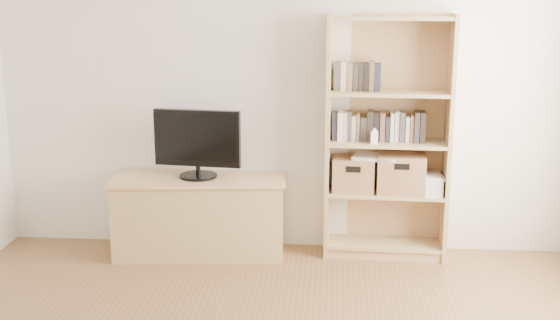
# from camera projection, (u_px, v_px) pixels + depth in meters

# --- Properties ---
(back_wall) EXTENTS (4.50, 0.02, 2.60)m
(back_wall) POSITION_uv_depth(u_px,v_px,m) (284.00, 86.00, 5.43)
(back_wall) COLOR silver
(back_wall) RESTS_ON floor
(tv_stand) EXTENTS (1.34, 0.61, 0.59)m
(tv_stand) POSITION_uv_depth(u_px,v_px,m) (199.00, 217.00, 5.48)
(tv_stand) COLOR tan
(tv_stand) RESTS_ON floor
(bookshelf) EXTENTS (0.94, 0.37, 1.86)m
(bookshelf) POSITION_uv_depth(u_px,v_px,m) (388.00, 139.00, 5.30)
(bookshelf) COLOR tan
(bookshelf) RESTS_ON floor
(television) EXTENTS (0.67, 0.13, 0.53)m
(television) POSITION_uv_depth(u_px,v_px,m) (197.00, 143.00, 5.34)
(television) COLOR black
(television) RESTS_ON tv_stand
(books_row_mid) EXTENTS (0.88, 0.20, 0.23)m
(books_row_mid) POSITION_uv_depth(u_px,v_px,m) (388.00, 126.00, 5.30)
(books_row_mid) COLOR #252234
(books_row_mid) RESTS_ON bookshelf
(books_row_upper) EXTENTS (0.36, 0.16, 0.19)m
(books_row_upper) POSITION_uv_depth(u_px,v_px,m) (362.00, 78.00, 5.24)
(books_row_upper) COLOR #252234
(books_row_upper) RESTS_ON bookshelf
(baby_monitor) EXTENTS (0.05, 0.04, 0.10)m
(baby_monitor) POSITION_uv_depth(u_px,v_px,m) (374.00, 138.00, 5.20)
(baby_monitor) COLOR white
(baby_monitor) RESTS_ON bookshelf
(basket_left) EXTENTS (0.33, 0.28, 0.26)m
(basket_left) POSITION_uv_depth(u_px,v_px,m) (354.00, 174.00, 5.39)
(basket_left) COLOR #976944
(basket_left) RESTS_ON bookshelf
(basket_right) EXTENTS (0.38, 0.32, 0.30)m
(basket_right) POSITION_uv_depth(u_px,v_px,m) (401.00, 173.00, 5.34)
(basket_right) COLOR #976944
(basket_right) RESTS_ON bookshelf
(laptop) EXTENTS (0.37, 0.29, 0.03)m
(laptop) POSITION_uv_depth(u_px,v_px,m) (376.00, 157.00, 5.32)
(laptop) COLOR white
(laptop) RESTS_ON basket_left
(magazine_stack) EXTENTS (0.19, 0.28, 0.13)m
(magazine_stack) POSITION_uv_depth(u_px,v_px,m) (428.00, 185.00, 5.34)
(magazine_stack) COLOR beige
(magazine_stack) RESTS_ON bookshelf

